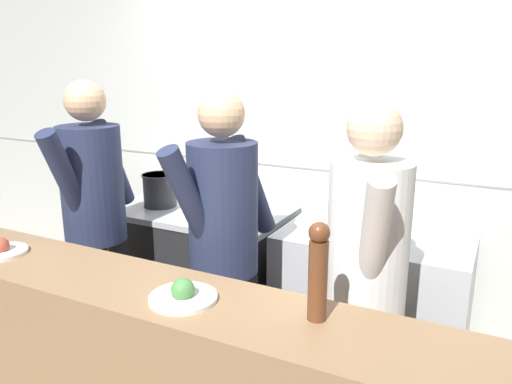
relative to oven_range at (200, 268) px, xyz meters
The scene contains 12 objects.
wall_back_tiled 1.14m from the oven_range, 32.26° to the left, with size 8.00×0.06×2.60m.
oven_range is the anchor object (origin of this frame).
prep_counter 1.22m from the oven_range, ahead, with size 1.08×0.65×0.88m.
stock_pot 0.62m from the oven_range, 169.71° to the right, with size 0.24×0.24×0.23m.
sauce_pot 0.62m from the oven_range, ahead, with size 0.28×0.28×0.20m.
mixing_bowl_steel 1.36m from the oven_range, ahead, with size 0.22×0.22×0.10m.
plated_dish_main 1.43m from the oven_range, 101.78° to the right, with size 0.24×0.24×0.08m.
plated_dish_appetiser 1.61m from the oven_range, 58.77° to the right, with size 0.27×0.27×0.09m.
pepper_mill 1.90m from the oven_range, 42.79° to the right, with size 0.08×0.08×0.36m.
chef_head_cook 0.90m from the oven_range, 113.94° to the right, with size 0.40×0.77×1.76m.
chef_sous 1.05m from the oven_range, 48.40° to the right, with size 0.44×0.75×1.73m.
chef_line 1.62m from the oven_range, 28.61° to the right, with size 0.44×0.73×1.70m.
Camera 1 is at (1.19, -1.75, 1.85)m, focal length 35.00 mm.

